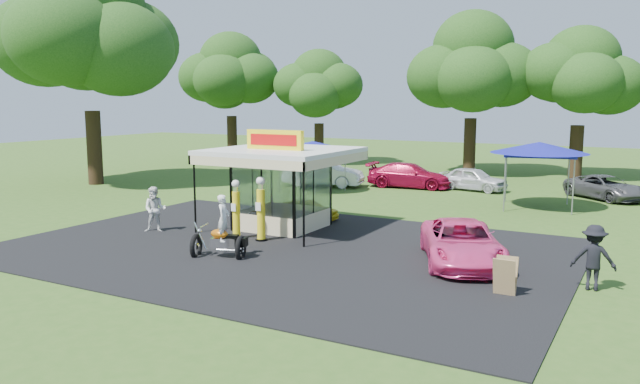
# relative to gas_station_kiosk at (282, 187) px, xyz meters

# --- Properties ---
(ground) EXTENTS (120.00, 120.00, 0.00)m
(ground) POSITION_rel_gas_station_kiosk_xyz_m (2.00, -4.99, -1.78)
(ground) COLOR #32561B
(ground) RESTS_ON ground
(asphalt_apron) EXTENTS (20.00, 14.00, 0.04)m
(asphalt_apron) POSITION_rel_gas_station_kiosk_xyz_m (2.00, -2.99, -1.76)
(asphalt_apron) COLOR black
(asphalt_apron) RESTS_ON ground
(gas_station_kiosk) EXTENTS (5.40, 5.40, 4.18)m
(gas_station_kiosk) POSITION_rel_gas_station_kiosk_xyz_m (0.00, 0.00, 0.00)
(gas_station_kiosk) COLOR white
(gas_station_kiosk) RESTS_ON ground
(gas_pump_left) EXTENTS (0.44, 0.44, 2.34)m
(gas_pump_left) POSITION_rel_gas_station_kiosk_xyz_m (-0.45, -2.60, -0.66)
(gas_pump_left) COLOR black
(gas_pump_left) RESTS_ON ground
(gas_pump_right) EXTENTS (0.47, 0.47, 2.51)m
(gas_pump_right) POSITION_rel_gas_station_kiosk_xyz_m (0.59, -2.42, -0.58)
(gas_pump_right) COLOR black
(gas_pump_right) RESTS_ON ground
(motorcycle) EXTENTS (2.02, 1.42, 2.29)m
(motorcycle) POSITION_rel_gas_station_kiosk_xyz_m (0.83, -5.17, -0.89)
(motorcycle) COLOR black
(motorcycle) RESTS_ON ground
(spare_tires) EXTENTS (0.88, 0.53, 0.76)m
(spare_tires) POSITION_rel_gas_station_kiosk_xyz_m (-1.03, -0.57, -1.41)
(spare_tires) COLOR black
(spare_tires) RESTS_ON ground
(a_frame_sign) EXTENTS (0.61, 0.54, 1.08)m
(a_frame_sign) POSITION_rel_gas_station_kiosk_xyz_m (10.29, -4.68, -1.23)
(a_frame_sign) COLOR #593819
(a_frame_sign) RESTS_ON ground
(kiosk_car) EXTENTS (2.82, 1.13, 0.96)m
(kiosk_car) POSITION_rel_gas_station_kiosk_xyz_m (-0.00, 2.21, -1.30)
(kiosk_car) COLOR yellow
(kiosk_car) RESTS_ON ground
(pink_sedan) EXTENTS (4.28, 5.67, 1.43)m
(pink_sedan) POSITION_rel_gas_station_kiosk_xyz_m (8.27, -1.97, -1.07)
(pink_sedan) COLOR #F5428F
(pink_sedan) RESTS_ON ground
(spectator_west) EXTENTS (1.15, 1.09, 1.88)m
(spectator_west) POSITION_rel_gas_station_kiosk_xyz_m (-4.19, -3.11, -0.84)
(spectator_west) COLOR white
(spectator_west) RESTS_ON ground
(spectator_east_a) EXTENTS (1.28, 0.80, 1.90)m
(spectator_east_a) POSITION_rel_gas_station_kiosk_xyz_m (12.37, -2.92, -0.83)
(spectator_east_a) COLOR black
(spectator_east_a) RESTS_ON ground
(bg_car_a) EXTENTS (5.21, 2.73, 1.63)m
(bg_car_a) POSITION_rel_gas_station_kiosk_xyz_m (-4.64, 12.14, -0.97)
(bg_car_a) COLOR white
(bg_car_a) RESTS_ON ground
(bg_car_b) EXTENTS (5.38, 2.64, 1.51)m
(bg_car_b) POSITION_rel_gas_station_kiosk_xyz_m (0.30, 14.19, -1.03)
(bg_car_b) COLOR #A10C30
(bg_car_b) RESTS_ON ground
(bg_car_c) EXTENTS (4.29, 2.31, 1.39)m
(bg_car_c) POSITION_rel_gas_station_kiosk_xyz_m (4.05, 14.88, -1.09)
(bg_car_c) COLOR silver
(bg_car_c) RESTS_ON ground
(bg_car_d) EXTENTS (4.92, 4.68, 1.29)m
(bg_car_d) POSITION_rel_gas_station_kiosk_xyz_m (11.28, 15.10, -1.14)
(bg_car_d) COLOR #4D4D4F
(bg_car_d) RESTS_ON ground
(tent_west) EXTENTS (4.25, 4.25, 2.97)m
(tent_west) POSITION_rel_gas_station_kiosk_xyz_m (-4.21, 10.01, 0.90)
(tent_west) COLOR gray
(tent_west) RESTS_ON ground
(tent_east) EXTENTS (4.74, 4.74, 3.31)m
(tent_east) POSITION_rel_gas_station_kiosk_xyz_m (8.49, 10.45, 1.22)
(tent_east) COLOR gray
(tent_east) RESTS_ON ground
(oak_far_a) EXTENTS (9.25, 9.25, 10.96)m
(oak_far_a) POSITION_rel_gas_station_kiosk_xyz_m (-19.82, 22.99, 5.19)
(oak_far_a) COLOR black
(oak_far_a) RESTS_ON ground
(oak_far_b) EXTENTS (7.82, 7.82, 9.32)m
(oak_far_b) POSITION_rel_gas_station_kiosk_xyz_m (-11.72, 24.37, 4.17)
(oak_far_b) COLOR black
(oak_far_b) RESTS_ON ground
(oak_far_c) EXTENTS (9.68, 9.68, 11.41)m
(oak_far_c) POSITION_rel_gas_station_kiosk_xyz_m (1.49, 23.19, 5.46)
(oak_far_c) COLOR black
(oak_far_c) RESTS_ON ground
(oak_far_d) EXTENTS (8.47, 8.47, 10.08)m
(oak_far_d) POSITION_rel_gas_station_kiosk_xyz_m (8.62, 24.19, 4.64)
(oak_far_d) COLOR black
(oak_far_d) RESTS_ON ground
(oak_near) EXTENTS (12.01, 12.01, 13.83)m
(oak_near) POSITION_rel_gas_station_kiosk_xyz_m (-17.92, 5.95, 6.88)
(oak_near) COLOR black
(oak_near) RESTS_ON ground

